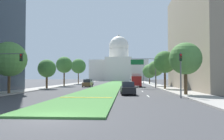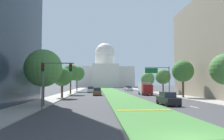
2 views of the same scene
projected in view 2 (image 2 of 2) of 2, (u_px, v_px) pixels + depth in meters
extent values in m
plane|color=#3D3D3F|center=(111.00, 91.00, 79.01)|extent=(300.78, 300.78, 0.00)
cube|color=#427A38|center=(112.00, 92.00, 72.21)|extent=(6.31, 123.05, 0.14)
cube|color=gold|center=(144.00, 110.00, 22.63)|extent=(5.68, 0.50, 0.04)
cube|color=silver|center=(194.00, 107.00, 27.06)|extent=(0.16, 2.40, 0.01)
cube|color=silver|center=(169.00, 101.00, 36.73)|extent=(0.16, 2.40, 0.01)
cube|color=silver|center=(151.00, 96.00, 48.76)|extent=(0.16, 2.40, 0.01)
cube|color=silver|center=(143.00, 94.00, 57.00)|extent=(0.16, 2.40, 0.01)
cube|color=silver|center=(137.00, 93.00, 66.13)|extent=(0.16, 2.40, 0.01)
cube|color=silver|center=(135.00, 92.00, 70.62)|extent=(0.16, 2.40, 0.01)
cube|color=silver|center=(131.00, 91.00, 77.20)|extent=(0.16, 2.40, 0.01)
cube|color=#9E9991|center=(70.00, 93.00, 64.55)|extent=(4.00, 123.05, 0.15)
cube|color=#9E9991|center=(157.00, 92.00, 66.24)|extent=(4.00, 123.05, 0.15)
cube|color=silver|center=(105.00, 77.00, 147.50)|extent=(36.66, 23.61, 13.23)
cube|color=silver|center=(106.00, 76.00, 133.78)|extent=(16.13, 4.00, 14.55)
cylinder|color=silver|center=(105.00, 62.00, 148.10)|extent=(12.95, 12.95, 7.62)
sphere|color=silver|center=(105.00, 53.00, 148.45)|extent=(13.04, 13.04, 13.04)
cylinder|color=silver|center=(105.00, 44.00, 148.78)|extent=(1.80, 1.80, 3.00)
cylinder|color=#515456|center=(42.00, 87.00, 22.77)|extent=(0.16, 0.16, 5.20)
cube|color=black|center=(43.00, 67.00, 22.88)|extent=(0.28, 0.24, 0.84)
sphere|color=red|center=(43.00, 65.00, 22.76)|extent=(0.18, 0.18, 0.18)
sphere|color=#4C380F|center=(42.00, 67.00, 22.75)|extent=(0.18, 0.18, 0.18)
sphere|color=#0F4219|center=(42.00, 70.00, 22.73)|extent=(0.18, 0.18, 0.18)
cylinder|color=#515456|center=(58.00, 63.00, 23.01)|extent=(3.20, 0.10, 0.10)
cube|color=black|center=(71.00, 67.00, 23.07)|extent=(0.28, 0.24, 0.84)
sphere|color=red|center=(71.00, 65.00, 22.95)|extent=(0.18, 0.18, 0.18)
sphere|color=#4C380F|center=(71.00, 67.00, 22.93)|extent=(0.18, 0.18, 0.18)
sphere|color=#0F4219|center=(71.00, 70.00, 22.92)|extent=(0.18, 0.18, 0.18)
cylinder|color=#515456|center=(142.00, 84.00, 76.06)|extent=(0.16, 0.16, 5.20)
cube|color=black|center=(142.00, 78.00, 76.18)|extent=(0.28, 0.24, 0.84)
sphere|color=#510F0F|center=(142.00, 77.00, 76.05)|extent=(0.18, 0.18, 0.18)
sphere|color=#4C380F|center=(142.00, 78.00, 76.04)|extent=(0.18, 0.18, 0.18)
sphere|color=#1ED838|center=(142.00, 79.00, 76.02)|extent=(0.18, 0.18, 0.18)
cylinder|color=#515456|center=(169.00, 82.00, 47.61)|extent=(0.20, 0.20, 6.50)
cylinder|color=#515456|center=(157.00, 67.00, 47.62)|extent=(5.19, 0.12, 0.12)
cube|color=#146033|center=(151.00, 71.00, 47.45)|extent=(2.80, 0.08, 1.10)
cylinder|color=#4C3823|center=(43.00, 93.00, 27.57)|extent=(0.37, 0.37, 3.53)
sphere|color=#4C7F3D|center=(43.00, 68.00, 27.75)|extent=(4.75, 4.75, 4.75)
cylinder|color=#4C3823|center=(62.00, 90.00, 42.24)|extent=(0.42, 0.42, 3.13)
sphere|color=#3D7033|center=(62.00, 77.00, 42.39)|extent=(3.65, 3.65, 3.65)
cylinder|color=#4C3823|center=(183.00, 88.00, 42.72)|extent=(0.39, 0.39, 4.11)
sphere|color=#3D7033|center=(183.00, 71.00, 42.91)|extent=(4.23, 4.23, 4.23)
cylinder|color=#4C3823|center=(71.00, 86.00, 54.85)|extent=(0.36, 0.36, 4.40)
sphere|color=#3D7033|center=(71.00, 72.00, 55.04)|extent=(4.23, 4.23, 4.23)
cylinder|color=#4C3823|center=(163.00, 88.00, 55.77)|extent=(0.34, 0.34, 3.48)
sphere|color=#4C7F3D|center=(163.00, 77.00, 55.93)|extent=(3.89, 3.89, 3.89)
cylinder|color=#4C3823|center=(77.00, 85.00, 72.91)|extent=(0.32, 0.32, 4.72)
sphere|color=#3D7033|center=(77.00, 73.00, 73.12)|extent=(5.01, 5.01, 5.01)
cylinder|color=#4C3823|center=(148.00, 87.00, 75.35)|extent=(0.34, 0.34, 3.07)
sphere|color=#4C7F3D|center=(148.00, 79.00, 75.52)|extent=(4.66, 4.66, 4.66)
cube|color=black|center=(168.00, 100.00, 29.18)|extent=(2.06, 4.52, 0.85)
cube|color=#282D38|center=(167.00, 95.00, 29.40)|extent=(1.71, 2.21, 0.69)
cylinder|color=black|center=(180.00, 104.00, 27.52)|extent=(0.26, 0.65, 0.64)
cylinder|color=black|center=(167.00, 104.00, 27.31)|extent=(0.26, 0.65, 0.64)
cylinder|color=black|center=(169.00, 102.00, 31.01)|extent=(0.26, 0.65, 0.64)
cylinder|color=black|center=(158.00, 102.00, 30.81)|extent=(0.26, 0.65, 0.64)
cube|color=brown|center=(97.00, 93.00, 52.05)|extent=(1.93, 4.68, 0.88)
cube|color=#282D38|center=(97.00, 89.00, 51.91)|extent=(1.68, 2.25, 0.72)
cylinder|color=black|center=(94.00, 94.00, 53.85)|extent=(0.22, 0.64, 0.64)
cylinder|color=black|center=(101.00, 94.00, 53.97)|extent=(0.22, 0.64, 0.64)
cylinder|color=black|center=(93.00, 94.00, 50.09)|extent=(0.22, 0.64, 0.64)
cylinder|color=black|center=(101.00, 94.00, 50.22)|extent=(0.22, 0.64, 0.64)
cube|color=#BCBCC1|center=(91.00, 90.00, 66.36)|extent=(2.01, 4.56, 0.88)
cube|color=#282D38|center=(91.00, 88.00, 66.23)|extent=(1.70, 2.22, 0.72)
cylinder|color=black|center=(89.00, 91.00, 68.11)|extent=(0.25, 0.65, 0.64)
cylinder|color=black|center=(94.00, 91.00, 68.15)|extent=(0.25, 0.65, 0.64)
cylinder|color=black|center=(88.00, 92.00, 64.53)|extent=(0.25, 0.65, 0.64)
cylinder|color=black|center=(93.00, 92.00, 64.57)|extent=(0.25, 0.65, 0.64)
cube|color=silver|center=(129.00, 89.00, 80.69)|extent=(1.93, 4.17, 0.79)
cube|color=#282D38|center=(129.00, 87.00, 80.89)|extent=(1.68, 2.01, 0.65)
cylinder|color=black|center=(132.00, 90.00, 79.12)|extent=(0.23, 0.64, 0.64)
cylinder|color=black|center=(128.00, 90.00, 78.99)|extent=(0.23, 0.64, 0.64)
cylinder|color=black|center=(131.00, 90.00, 82.35)|extent=(0.23, 0.64, 0.64)
cylinder|color=black|center=(126.00, 90.00, 82.22)|extent=(0.23, 0.64, 0.64)
cube|color=#BCBCC1|center=(127.00, 88.00, 90.82)|extent=(1.77, 4.67, 0.82)
cube|color=#282D38|center=(127.00, 87.00, 91.05)|extent=(1.55, 2.25, 0.67)
cylinder|color=black|center=(130.00, 89.00, 88.98)|extent=(0.22, 0.64, 0.64)
cylinder|color=black|center=(126.00, 89.00, 88.87)|extent=(0.22, 0.64, 0.64)
cylinder|color=black|center=(128.00, 89.00, 92.73)|extent=(0.22, 0.64, 0.64)
cylinder|color=black|center=(125.00, 89.00, 92.63)|extent=(0.22, 0.64, 0.64)
cube|color=maroon|center=(147.00, 89.00, 51.49)|extent=(2.30, 2.00, 2.20)
cube|color=#B2B2B7|center=(144.00, 87.00, 54.70)|extent=(2.30, 4.40, 2.80)
cylinder|color=black|center=(152.00, 94.00, 51.50)|extent=(0.30, 0.90, 0.90)
cylinder|color=black|center=(143.00, 94.00, 51.36)|extent=(0.30, 0.90, 0.90)
cylinder|color=black|center=(148.00, 93.00, 55.79)|extent=(0.30, 0.90, 0.90)
cylinder|color=black|center=(139.00, 93.00, 55.65)|extent=(0.30, 0.90, 0.90)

